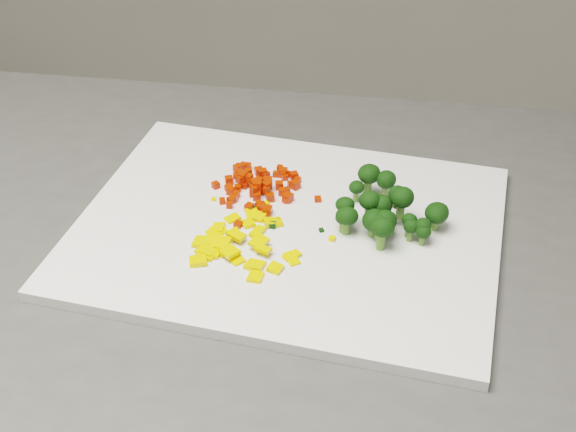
% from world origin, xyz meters
% --- Properties ---
extents(cutting_board, '(0.40, 0.31, 0.01)m').
position_xyz_m(cutting_board, '(-0.28, 0.23, 0.91)').
color(cutting_board, white).
rests_on(cutting_board, counter_block).
extents(carrot_pile, '(0.09, 0.09, 0.02)m').
position_xyz_m(carrot_pile, '(-0.32, 0.28, 0.92)').
color(carrot_pile, red).
rests_on(carrot_pile, cutting_board).
extents(pepper_pile, '(0.10, 0.10, 0.01)m').
position_xyz_m(pepper_pile, '(-0.31, 0.19, 0.92)').
color(pepper_pile, yellow).
rests_on(pepper_pile, cutting_board).
extents(broccoli_pile, '(0.11, 0.11, 0.05)m').
position_xyz_m(broccoli_pile, '(-0.19, 0.26, 0.94)').
color(broccoli_pile, black).
rests_on(broccoli_pile, cutting_board).
extents(carrot_cube_0, '(0.01, 0.01, 0.01)m').
position_xyz_m(carrot_cube_0, '(-0.32, 0.30, 0.92)').
color(carrot_cube_0, red).
rests_on(carrot_cube_0, carrot_pile).
extents(carrot_cube_1, '(0.01, 0.01, 0.01)m').
position_xyz_m(carrot_cube_1, '(-0.31, 0.25, 0.91)').
color(carrot_cube_1, red).
rests_on(carrot_cube_1, carrot_pile).
extents(carrot_cube_2, '(0.01, 0.01, 0.01)m').
position_xyz_m(carrot_cube_2, '(-0.35, 0.25, 0.91)').
color(carrot_cube_2, red).
rests_on(carrot_cube_2, carrot_pile).
extents(carrot_cube_3, '(0.01, 0.01, 0.01)m').
position_xyz_m(carrot_cube_3, '(-0.33, 0.28, 0.92)').
color(carrot_cube_3, red).
rests_on(carrot_cube_3, carrot_pile).
extents(carrot_cube_4, '(0.01, 0.01, 0.01)m').
position_xyz_m(carrot_cube_4, '(-0.35, 0.30, 0.91)').
color(carrot_cube_4, red).
rests_on(carrot_cube_4, carrot_pile).
extents(carrot_cube_5, '(0.01, 0.01, 0.01)m').
position_xyz_m(carrot_cube_5, '(-0.31, 0.27, 0.92)').
color(carrot_cube_5, red).
rests_on(carrot_cube_5, carrot_pile).
extents(carrot_cube_6, '(0.01, 0.01, 0.01)m').
position_xyz_m(carrot_cube_6, '(-0.34, 0.28, 0.92)').
color(carrot_cube_6, red).
rests_on(carrot_cube_6, carrot_pile).
extents(carrot_cube_7, '(0.01, 0.01, 0.01)m').
position_xyz_m(carrot_cube_7, '(-0.31, 0.27, 0.92)').
color(carrot_cube_7, red).
rests_on(carrot_cube_7, carrot_pile).
extents(carrot_cube_8, '(0.01, 0.01, 0.01)m').
position_xyz_m(carrot_cube_8, '(-0.35, 0.30, 0.91)').
color(carrot_cube_8, red).
rests_on(carrot_cube_8, carrot_pile).
extents(carrot_cube_9, '(0.01, 0.01, 0.01)m').
position_xyz_m(carrot_cube_9, '(-0.30, 0.29, 0.91)').
color(carrot_cube_9, red).
rests_on(carrot_cube_9, carrot_pile).
extents(carrot_cube_10, '(0.01, 0.01, 0.01)m').
position_xyz_m(carrot_cube_10, '(-0.31, 0.25, 0.91)').
color(carrot_cube_10, red).
rests_on(carrot_cube_10, carrot_pile).
extents(carrot_cube_11, '(0.01, 0.01, 0.01)m').
position_xyz_m(carrot_cube_11, '(-0.29, 0.29, 0.91)').
color(carrot_cube_11, red).
rests_on(carrot_cube_11, carrot_pile).
extents(carrot_cube_12, '(0.01, 0.01, 0.01)m').
position_xyz_m(carrot_cube_12, '(-0.33, 0.27, 0.91)').
color(carrot_cube_12, red).
rests_on(carrot_cube_12, carrot_pile).
extents(carrot_cube_13, '(0.01, 0.01, 0.01)m').
position_xyz_m(carrot_cube_13, '(-0.34, 0.28, 0.91)').
color(carrot_cube_13, red).
rests_on(carrot_cube_13, carrot_pile).
extents(carrot_cube_14, '(0.01, 0.01, 0.01)m').
position_xyz_m(carrot_cube_14, '(-0.30, 0.24, 0.92)').
color(carrot_cube_14, red).
rests_on(carrot_cube_14, carrot_pile).
extents(carrot_cube_15, '(0.01, 0.01, 0.01)m').
position_xyz_m(carrot_cube_15, '(-0.35, 0.31, 0.91)').
color(carrot_cube_15, red).
rests_on(carrot_cube_15, carrot_pile).
extents(carrot_cube_16, '(0.01, 0.01, 0.01)m').
position_xyz_m(carrot_cube_16, '(-0.34, 0.26, 0.91)').
color(carrot_cube_16, red).
rests_on(carrot_cube_16, carrot_pile).
extents(carrot_cube_17, '(0.01, 0.01, 0.01)m').
position_xyz_m(carrot_cube_17, '(-0.31, 0.28, 0.92)').
color(carrot_cube_17, red).
rests_on(carrot_cube_17, carrot_pile).
extents(carrot_cube_18, '(0.01, 0.01, 0.01)m').
position_xyz_m(carrot_cube_18, '(-0.31, 0.25, 0.91)').
color(carrot_cube_18, red).
rests_on(carrot_cube_18, carrot_pile).
extents(carrot_cube_19, '(0.01, 0.01, 0.01)m').
position_xyz_m(carrot_cube_19, '(-0.31, 0.31, 0.91)').
color(carrot_cube_19, red).
rests_on(carrot_cube_19, carrot_pile).
extents(carrot_cube_20, '(0.01, 0.01, 0.01)m').
position_xyz_m(carrot_cube_20, '(-0.34, 0.27, 0.91)').
color(carrot_cube_20, red).
rests_on(carrot_cube_20, carrot_pile).
extents(carrot_cube_21, '(0.01, 0.01, 0.01)m').
position_xyz_m(carrot_cube_21, '(-0.29, 0.31, 0.91)').
color(carrot_cube_21, red).
rests_on(carrot_cube_21, carrot_pile).
extents(carrot_cube_22, '(0.01, 0.01, 0.01)m').
position_xyz_m(carrot_cube_22, '(-0.29, 0.27, 0.91)').
color(carrot_cube_22, red).
rests_on(carrot_cube_22, carrot_pile).
extents(carrot_cube_23, '(0.01, 0.01, 0.01)m').
position_xyz_m(carrot_cube_23, '(-0.32, 0.28, 0.91)').
color(carrot_cube_23, red).
rests_on(carrot_cube_23, carrot_pile).
extents(carrot_cube_24, '(0.01, 0.01, 0.01)m').
position_xyz_m(carrot_cube_24, '(-0.29, 0.27, 0.91)').
color(carrot_cube_24, red).
rests_on(carrot_cube_24, carrot_pile).
extents(carrot_cube_25, '(0.01, 0.01, 0.01)m').
position_xyz_m(carrot_cube_25, '(-0.32, 0.24, 0.91)').
color(carrot_cube_25, red).
rests_on(carrot_cube_25, carrot_pile).
extents(carrot_cube_26, '(0.01, 0.01, 0.01)m').
position_xyz_m(carrot_cube_26, '(-0.30, 0.28, 0.91)').
color(carrot_cube_26, red).
rests_on(carrot_cube_26, carrot_pile).
extents(carrot_cube_27, '(0.01, 0.01, 0.01)m').
position_xyz_m(carrot_cube_27, '(-0.35, 0.27, 0.91)').
color(carrot_cube_27, red).
rests_on(carrot_cube_27, carrot_pile).
extents(carrot_cube_28, '(0.01, 0.01, 0.01)m').
position_xyz_m(carrot_cube_28, '(-0.33, 0.27, 0.92)').
color(carrot_cube_28, red).
rests_on(carrot_cube_28, carrot_pile).
extents(carrot_cube_29, '(0.01, 0.01, 0.01)m').
position_xyz_m(carrot_cube_29, '(-0.32, 0.26, 0.91)').
color(carrot_cube_29, red).
rests_on(carrot_cube_29, carrot_pile).
extents(carrot_cube_30, '(0.01, 0.01, 0.01)m').
position_xyz_m(carrot_cube_30, '(-0.32, 0.27, 0.92)').
color(carrot_cube_30, red).
rests_on(carrot_cube_30, carrot_pile).
extents(carrot_cube_31, '(0.01, 0.01, 0.01)m').
position_xyz_m(carrot_cube_31, '(-0.29, 0.29, 0.91)').
color(carrot_cube_31, red).
rests_on(carrot_cube_31, carrot_pile).
extents(carrot_cube_32, '(0.01, 0.01, 0.01)m').
position_xyz_m(carrot_cube_32, '(-0.33, 0.29, 0.91)').
color(carrot_cube_32, red).
rests_on(carrot_cube_32, carrot_pile).
extents(carrot_cube_33, '(0.01, 0.01, 0.01)m').
position_xyz_m(carrot_cube_33, '(-0.31, 0.32, 0.91)').
color(carrot_cube_33, red).
rests_on(carrot_cube_33, carrot_pile).
extents(carrot_cube_34, '(0.01, 0.01, 0.01)m').
position_xyz_m(carrot_cube_34, '(-0.35, 0.27, 0.91)').
color(carrot_cube_34, red).
rests_on(carrot_cube_34, carrot_pile).
extents(carrot_cube_35, '(0.01, 0.01, 0.01)m').
position_xyz_m(carrot_cube_35, '(-0.35, 0.27, 0.91)').
color(carrot_cube_35, red).
rests_on(carrot_cube_35, carrot_pile).
extents(carrot_cube_36, '(0.01, 0.01, 0.01)m').
position_xyz_m(carrot_cube_36, '(-0.29, 0.28, 0.91)').
color(carrot_cube_36, red).
rests_on(carrot_cube_36, carrot_pile).
extents(carrot_cube_37, '(0.01, 0.01, 0.01)m').
position_xyz_m(carrot_cube_37, '(-0.33, 0.31, 0.91)').
color(carrot_cube_37, red).
rests_on(carrot_cube_37, carrot_pile).
extents(carrot_cube_38, '(0.01, 0.01, 0.01)m').
position_xyz_m(carrot_cube_38, '(-0.29, 0.27, 0.91)').
color(carrot_cube_38, red).
rests_on(carrot_cube_38, carrot_pile).
extents(carrot_cube_39, '(0.01, 0.01, 0.01)m').
position_xyz_m(carrot_cube_39, '(-0.36, 0.28, 0.91)').
color(carrot_cube_39, red).
rests_on(carrot_cube_39, carrot_pile).
extents(carrot_cube_40, '(0.01, 0.01, 0.01)m').
position_xyz_m(carrot_cube_40, '(-0.37, 0.27, 0.91)').
color(carrot_cube_40, red).
rests_on(carrot_cube_40, carrot_pile).
extents(carrot_cube_41, '(0.01, 0.01, 0.01)m').
position_xyz_m(carrot_cube_41, '(-0.31, 0.31, 0.91)').
color(carrot_cube_41, red).
rests_on(carrot_cube_41, carrot_pile).
extents(carrot_cube_42, '(0.01, 0.01, 0.01)m').
position_xyz_m(carrot_cube_42, '(-0.30, 0.31, 0.91)').
color(carrot_cube_42, red).
rests_on(carrot_cube_42, carrot_pile).
extents(carrot_cube_43, '(0.01, 0.01, 0.01)m').
position_xyz_m(carrot_cube_43, '(-0.34, 0.25, 0.91)').
color(carrot_cube_43, red).
rests_on(carrot_cube_43, carrot_pile).
extents(carrot_cube_44, '(0.01, 0.01, 0.01)m').
position_xyz_m(carrot_cube_44, '(-0.30, 0.28, 0.91)').
color(carrot_cube_44, red).
rests_on(carrot_cube_44, carrot_pile).
extents(carrot_cube_45, '(0.01, 0.01, 0.01)m').
position_xyz_m(carrot_cube_45, '(-0.34, 0.29, 0.92)').
color(carrot_cube_45, red).
rests_on(carrot_cube_45, carrot_pile).
extents(carrot_cube_46, '(0.01, 0.01, 0.01)m').
position_xyz_m(carrot_cube_46, '(-0.32, 0.27, 0.92)').
color(carrot_cube_46, red).
rests_on(carrot_cube_46, carrot_pile).
extents(carrot_cube_47, '(0.01, 0.01, 0.01)m').
position_xyz_m(carrot_cube_47, '(-0.34, 0.28, 0.92)').
color(carrot_cube_47, red).
rests_on(carrot_cube_47, carrot_pile).
extents(carrot_cube_48, '(0.01, 0.01, 0.01)m').
position_xyz_m(carrot_cube_48, '(-0.35, 0.32, 0.91)').
color(carrot_cube_48, red).
rests_on(carrot_cube_48, carrot_pile).
extents(carrot_cube_49, '(0.01, 0.01, 0.01)m').
position_xyz_m(carrot_cube_49, '(-0.34, 0.24, 0.91)').
color(carrot_cube_49, red).
rests_on(carrot_cube_49, carrot_pile).
extents(carrot_cube_50, '(0.01, 0.01, 0.01)m').
position_xyz_m(carrot_cube_50, '(-0.31, 0.27, 0.91)').
color(carrot_cube_50, red).
rests_on(carrot_cube_50, carrot_pile).
extents(carrot_cube_51, '(0.01, 0.01, 0.01)m').
position_xyz_m(carrot_cube_51, '(-0.34, 0.25, 0.91)').
color(carrot_cube_51, red).
rests_on(carrot_cube_51, carrot_pile).
extents(carrot_cube_52, '(0.01, 0.01, 0.01)m').
position_xyz_m(carrot_cube_52, '(-0.31, 0.31, 0.92)').
color(carrot_cube_52, red).
rests_on(carrot_cube_52, carrot_pile).
extents(carrot_cube_53, '(0.01, 0.01, 0.01)m').
position_xyz_m(carrot_cube_53, '(-0.32, 0.28, 0.92)').
color(carrot_cube_53, red).
rests_on(carrot_cube_53, carrot_pile).
extents(carrot_cube_54, '(0.01, 0.01, 0.01)m').
position_xyz_m(carrot_cube_54, '(-0.31, 0.27, 0.91)').
color(carrot_cube_54, red).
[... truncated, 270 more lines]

